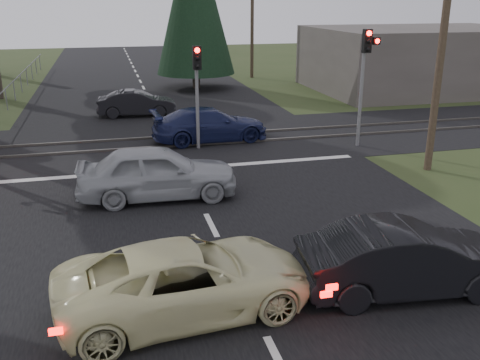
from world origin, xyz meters
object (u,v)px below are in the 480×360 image
object	(u,v)px
silver_car	(157,172)
traffic_signal_center	(197,80)
utility_pole_mid	(252,13)
utility_pole_far	(196,8)
utility_pole_near	(443,33)
dark_hatchback	(407,259)
traffic_signal_right	(366,65)
dark_car_far	(137,103)
cream_coupe	(188,279)
blue_sedan	(210,125)

from	to	relation	value
silver_car	traffic_signal_center	bearing A→B (deg)	-20.08
utility_pole_mid	utility_pole_far	world-z (taller)	same
silver_car	utility_pole_near	bearing A→B (deg)	-84.33
dark_hatchback	silver_car	size ratio (longest dim) A/B	0.93
utility_pole_mid	traffic_signal_right	bearing A→B (deg)	-92.66
utility_pole_near	dark_car_far	size ratio (longest dim) A/B	2.25
traffic_signal_right	cream_coupe	size ratio (longest dim) A/B	0.93
silver_car	utility_pole_mid	bearing A→B (deg)	-18.95
blue_sedan	utility_pole_mid	bearing A→B (deg)	-23.91
traffic_signal_center	dark_hatchback	bearing A→B (deg)	-79.32
utility_pole_mid	cream_coupe	xyz separation A→B (m)	(-9.74, -31.00, -4.02)
traffic_signal_right	silver_car	size ratio (longest dim) A/B	0.98
traffic_signal_center	utility_pole_far	xyz separation A→B (m)	(7.50, 44.32, 1.92)
utility_pole_near	blue_sedan	bearing A→B (deg)	139.39
utility_pole_far	traffic_signal_center	bearing A→B (deg)	-99.60
utility_pole_far	dark_hatchback	world-z (taller)	utility_pole_far
traffic_signal_right	utility_pole_near	world-z (taller)	utility_pole_near
silver_car	blue_sedan	world-z (taller)	silver_car
utility_pole_near	utility_pole_far	world-z (taller)	same
utility_pole_mid	utility_pole_far	xyz separation A→B (m)	(0.00, 25.00, 0.00)
dark_hatchback	blue_sedan	bearing A→B (deg)	12.41
utility_pole_near	cream_coupe	world-z (taller)	utility_pole_near
silver_car	dark_car_far	world-z (taller)	silver_car
dark_car_far	traffic_signal_center	bearing A→B (deg)	-159.46
cream_coupe	blue_sedan	bearing A→B (deg)	-18.83
utility_pole_mid	silver_car	bearing A→B (deg)	-111.52
cream_coupe	dark_hatchback	world-z (taller)	dark_hatchback
traffic_signal_right	dark_car_far	distance (m)	12.22
utility_pole_mid	utility_pole_far	bearing A→B (deg)	90.00
traffic_signal_right	dark_car_far	world-z (taller)	traffic_signal_right
cream_coupe	utility_pole_far	bearing A→B (deg)	-15.84
utility_pole_mid	dark_car_far	size ratio (longest dim) A/B	2.25
dark_hatchback	traffic_signal_right	bearing A→B (deg)	-16.00
utility_pole_mid	cream_coupe	size ratio (longest dim) A/B	1.78
utility_pole_near	dark_hatchback	bearing A→B (deg)	-125.49
traffic_signal_right	utility_pole_near	bearing A→B (deg)	-74.66
utility_pole_mid	silver_car	distance (m)	26.65
traffic_signal_center	utility_pole_far	world-z (taller)	utility_pole_far
cream_coupe	dark_car_far	distance (m)	18.80
blue_sedan	dark_car_far	distance (m)	6.54
blue_sedan	utility_pole_near	bearing A→B (deg)	-133.96
utility_pole_mid	dark_hatchback	distance (m)	32.02
traffic_signal_center	cream_coupe	distance (m)	12.08
cream_coupe	silver_car	bearing A→B (deg)	-6.58
silver_car	dark_hatchback	bearing A→B (deg)	-144.36
utility_pole_near	blue_sedan	world-z (taller)	utility_pole_near
utility_pole_far	cream_coupe	bearing A→B (deg)	-99.87
cream_coupe	blue_sedan	world-z (taller)	blue_sedan
utility_pole_near	dark_hatchback	size ratio (longest dim) A/B	2.00
utility_pole_mid	utility_pole_far	distance (m)	25.00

